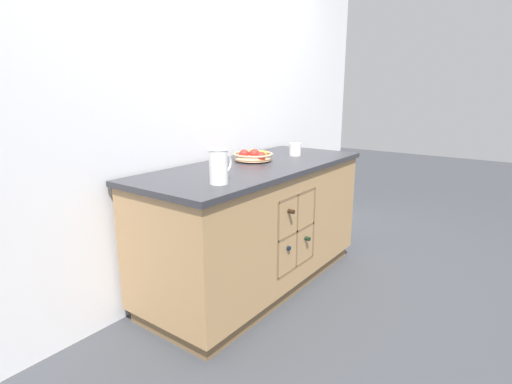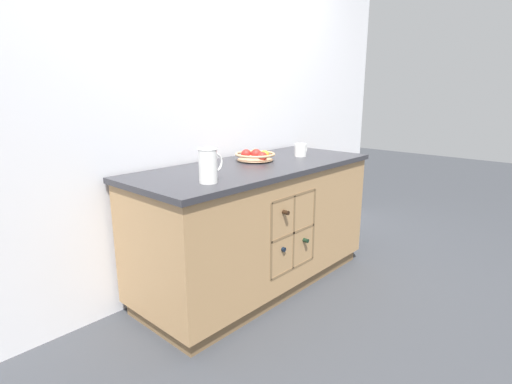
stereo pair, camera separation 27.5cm
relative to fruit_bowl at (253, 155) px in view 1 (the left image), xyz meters
name	(u,v)px [view 1 (the left image)]	position (x,y,z in m)	size (l,w,h in m)	color
ground_plane	(256,283)	(-0.10, -0.10, -0.92)	(14.00, 14.00, 0.00)	#383A3F
back_wall	(209,104)	(-0.10, 0.32, 0.35)	(4.40, 0.06, 2.55)	white
kitchen_island	(256,225)	(-0.10, -0.10, -0.47)	(1.82, 0.75, 0.88)	brown
fruit_bowl	(253,155)	(0.00, 0.00, 0.00)	(0.29, 0.29, 0.09)	tan
white_pitcher	(219,166)	(-0.68, -0.28, 0.06)	(0.16, 0.11, 0.19)	white
ceramic_mug	(295,149)	(0.38, -0.12, 0.01)	(0.13, 0.09, 0.10)	white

